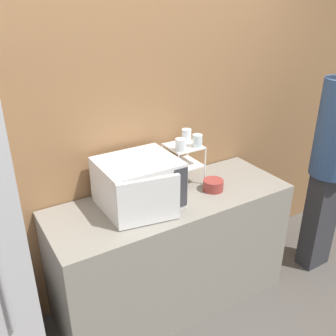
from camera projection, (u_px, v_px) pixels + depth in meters
name	position (u px, v px, depth m)	size (l,w,h in m)	color
ground_plane	(194.00, 324.00, 2.75)	(12.00, 12.00, 0.00)	#4C4742
wall_back	(146.00, 130.00, 2.72)	(8.00, 0.06, 2.60)	olive
counter	(172.00, 251.00, 2.80)	(1.75, 0.64, 0.91)	gray
microwave	(139.00, 183.00, 2.47)	(0.51, 0.53, 0.32)	silver
dish_rack	(183.00, 156.00, 2.75)	(0.24, 0.24, 0.30)	white
glass_front_left	(180.00, 145.00, 2.60)	(0.07, 0.07, 0.09)	silver
glass_back_right	(186.00, 135.00, 2.78)	(0.07, 0.07, 0.09)	silver
glass_front_right	(197.00, 141.00, 2.67)	(0.07, 0.07, 0.09)	silver
bowl	(213.00, 185.00, 2.70)	(0.15, 0.15, 0.08)	maroon
person	(332.00, 156.00, 2.95)	(0.32, 0.32, 1.83)	#2D2D33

